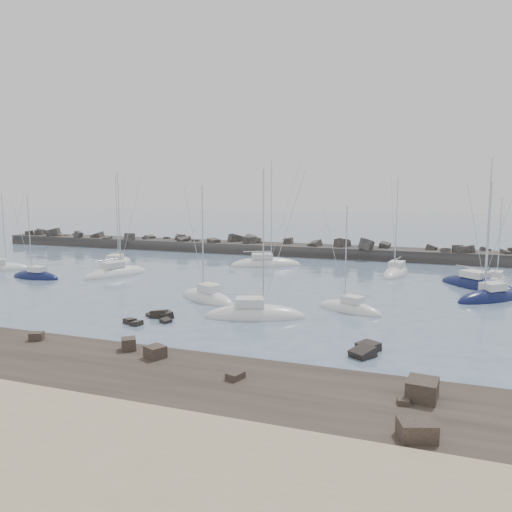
{
  "coord_description": "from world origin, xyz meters",
  "views": [
    {
      "loc": [
        19.5,
        -46.54,
        11.8
      ],
      "look_at": [
        -1.59,
        12.0,
        3.24
      ],
      "focal_mm": 35.0,
      "sensor_mm": 36.0,
      "label": 1
    }
  ],
  "objects_px": {
    "sailboat_7": "(255,316)",
    "sailboat_10": "(496,281)",
    "sailboat_13": "(489,299)",
    "sailboat_5": "(207,299)",
    "sailboat_6": "(396,274)",
    "sailboat_0": "(2,269)",
    "sailboat_2": "(36,277)",
    "sailboat_4": "(266,265)",
    "sailboat_8": "(478,286)",
    "sailboat_1": "(117,264)",
    "sailboat_3": "(116,274)",
    "sailboat_9": "(350,310)"
  },
  "relations": [
    {
      "from": "sailboat_1",
      "to": "sailboat_10",
      "type": "bearing_deg",
      "value": 4.68
    },
    {
      "from": "sailboat_13",
      "to": "sailboat_4",
      "type": "bearing_deg",
      "value": 154.57
    },
    {
      "from": "sailboat_6",
      "to": "sailboat_8",
      "type": "bearing_deg",
      "value": -30.88
    },
    {
      "from": "sailboat_13",
      "to": "sailboat_6",
      "type": "bearing_deg",
      "value": 129.44
    },
    {
      "from": "sailboat_13",
      "to": "sailboat_5",
      "type": "bearing_deg",
      "value": -159.95
    },
    {
      "from": "sailboat_3",
      "to": "sailboat_5",
      "type": "height_order",
      "value": "sailboat_3"
    },
    {
      "from": "sailboat_4",
      "to": "sailboat_13",
      "type": "relative_size",
      "value": 1.24
    },
    {
      "from": "sailboat_6",
      "to": "sailboat_5",
      "type": "bearing_deg",
      "value": -127.2
    },
    {
      "from": "sailboat_1",
      "to": "sailboat_6",
      "type": "xyz_separation_m",
      "value": [
        41.02,
        5.7,
        0.01
      ]
    },
    {
      "from": "sailboat_3",
      "to": "sailboat_13",
      "type": "xyz_separation_m",
      "value": [
        46.14,
        0.66,
        0.0
      ]
    },
    {
      "from": "sailboat_7",
      "to": "sailboat_2",
      "type": "bearing_deg",
      "value": 165.09
    },
    {
      "from": "sailboat_5",
      "to": "sailboat_13",
      "type": "xyz_separation_m",
      "value": [
        27.99,
        10.21,
        0.0
      ]
    },
    {
      "from": "sailboat_7",
      "to": "sailboat_10",
      "type": "xyz_separation_m",
      "value": [
        22.69,
        26.53,
        -0.02
      ]
    },
    {
      "from": "sailboat_1",
      "to": "sailboat_6",
      "type": "bearing_deg",
      "value": 7.91
    },
    {
      "from": "sailboat_1",
      "to": "sailboat_9",
      "type": "relative_size",
      "value": 1.32
    },
    {
      "from": "sailboat_6",
      "to": "sailboat_8",
      "type": "xyz_separation_m",
      "value": [
        9.89,
        -5.91,
        0.0
      ]
    },
    {
      "from": "sailboat_2",
      "to": "sailboat_7",
      "type": "relative_size",
      "value": 0.81
    },
    {
      "from": "sailboat_2",
      "to": "sailboat_7",
      "type": "bearing_deg",
      "value": -14.91
    },
    {
      "from": "sailboat_4",
      "to": "sailboat_6",
      "type": "relative_size",
      "value": 1.19
    },
    {
      "from": "sailboat_1",
      "to": "sailboat_4",
      "type": "distance_m",
      "value": 22.88
    },
    {
      "from": "sailboat_2",
      "to": "sailboat_6",
      "type": "xyz_separation_m",
      "value": [
        44.28,
        18.84,
        0.01
      ]
    },
    {
      "from": "sailboat_8",
      "to": "sailboat_13",
      "type": "bearing_deg",
      "value": -84.69
    },
    {
      "from": "sailboat_4",
      "to": "sailboat_7",
      "type": "distance_m",
      "value": 30.55
    },
    {
      "from": "sailboat_7",
      "to": "sailboat_8",
      "type": "distance_m",
      "value": 29.87
    },
    {
      "from": "sailboat_0",
      "to": "sailboat_10",
      "type": "relative_size",
      "value": 1.06
    },
    {
      "from": "sailboat_0",
      "to": "sailboat_3",
      "type": "distance_m",
      "value": 18.19
    },
    {
      "from": "sailboat_0",
      "to": "sailboat_10",
      "type": "height_order",
      "value": "sailboat_0"
    },
    {
      "from": "sailboat_6",
      "to": "sailboat_10",
      "type": "distance_m",
      "value": 12.39
    },
    {
      "from": "sailboat_5",
      "to": "sailboat_10",
      "type": "xyz_separation_m",
      "value": [
        29.78,
        21.68,
        -0.03
      ]
    },
    {
      "from": "sailboat_0",
      "to": "sailboat_2",
      "type": "bearing_deg",
      "value": -19.88
    },
    {
      "from": "sailboat_1",
      "to": "sailboat_10",
      "type": "xyz_separation_m",
      "value": [
        53.34,
        4.37,
        -0.0
      ]
    },
    {
      "from": "sailboat_2",
      "to": "sailboat_5",
      "type": "height_order",
      "value": "sailboat_5"
    },
    {
      "from": "sailboat_2",
      "to": "sailboat_3",
      "type": "bearing_deg",
      "value": 31.8
    },
    {
      "from": "sailboat_8",
      "to": "sailboat_4",
      "type": "bearing_deg",
      "value": 165.98
    },
    {
      "from": "sailboat_2",
      "to": "sailboat_9",
      "type": "bearing_deg",
      "value": -4.95
    },
    {
      "from": "sailboat_3",
      "to": "sailboat_10",
      "type": "distance_m",
      "value": 49.44
    },
    {
      "from": "sailboat_10",
      "to": "sailboat_9",
      "type": "bearing_deg",
      "value": -125.28
    },
    {
      "from": "sailboat_1",
      "to": "sailboat_3",
      "type": "relative_size",
      "value": 0.97
    },
    {
      "from": "sailboat_3",
      "to": "sailboat_6",
      "type": "height_order",
      "value": "sailboat_3"
    },
    {
      "from": "sailboat_0",
      "to": "sailboat_8",
      "type": "distance_m",
      "value": 64.29
    },
    {
      "from": "sailboat_8",
      "to": "sailboat_9",
      "type": "height_order",
      "value": "sailboat_8"
    },
    {
      "from": "sailboat_0",
      "to": "sailboat_3",
      "type": "relative_size",
      "value": 0.8
    },
    {
      "from": "sailboat_0",
      "to": "sailboat_1",
      "type": "xyz_separation_m",
      "value": [
        12.67,
        9.73,
        -0.01
      ]
    },
    {
      "from": "sailboat_13",
      "to": "sailboat_1",
      "type": "bearing_deg",
      "value": 172.16
    },
    {
      "from": "sailboat_6",
      "to": "sailboat_13",
      "type": "bearing_deg",
      "value": -50.56
    },
    {
      "from": "sailboat_1",
      "to": "sailboat_4",
      "type": "xyz_separation_m",
      "value": [
        21.76,
        7.07,
        0.01
      ]
    },
    {
      "from": "sailboat_5",
      "to": "sailboat_10",
      "type": "relative_size",
      "value": 1.16
    },
    {
      "from": "sailboat_7",
      "to": "sailboat_4",
      "type": "bearing_deg",
      "value": 106.91
    },
    {
      "from": "sailboat_10",
      "to": "sailboat_13",
      "type": "xyz_separation_m",
      "value": [
        -1.78,
        -11.46,
        0.03
      ]
    },
    {
      "from": "sailboat_1",
      "to": "sailboat_5",
      "type": "distance_m",
      "value": 29.24
    }
  ]
}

